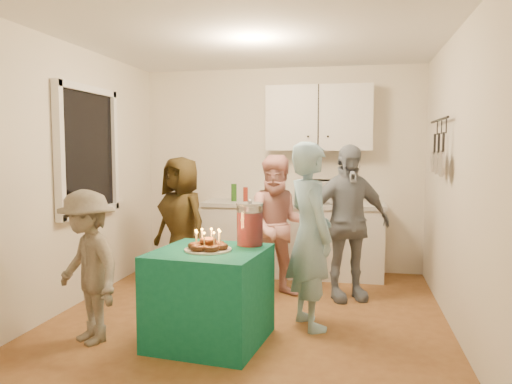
% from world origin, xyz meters
% --- Properties ---
extents(floor, '(4.00, 4.00, 0.00)m').
position_xyz_m(floor, '(0.00, 0.00, 0.00)').
color(floor, brown).
rests_on(floor, ground).
extents(ceiling, '(4.00, 4.00, 0.00)m').
position_xyz_m(ceiling, '(0.00, 0.00, 2.60)').
color(ceiling, white).
rests_on(ceiling, floor).
extents(back_wall, '(3.60, 3.60, 0.00)m').
position_xyz_m(back_wall, '(0.00, 2.00, 1.30)').
color(back_wall, silver).
rests_on(back_wall, floor).
extents(left_wall, '(4.00, 4.00, 0.00)m').
position_xyz_m(left_wall, '(-1.80, 0.00, 1.30)').
color(left_wall, silver).
rests_on(left_wall, floor).
extents(right_wall, '(4.00, 4.00, 0.00)m').
position_xyz_m(right_wall, '(1.80, 0.00, 1.30)').
color(right_wall, silver).
rests_on(right_wall, floor).
extents(window_night, '(0.04, 1.00, 1.20)m').
position_xyz_m(window_night, '(-1.77, 0.30, 1.55)').
color(window_night, black).
rests_on(window_night, left_wall).
extents(counter, '(2.20, 0.58, 0.86)m').
position_xyz_m(counter, '(0.20, 1.70, 0.43)').
color(counter, white).
rests_on(counter, floor).
extents(countertop, '(2.24, 0.62, 0.05)m').
position_xyz_m(countertop, '(0.20, 1.70, 0.89)').
color(countertop, beige).
rests_on(countertop, counter).
extents(upper_cabinet, '(1.30, 0.30, 0.80)m').
position_xyz_m(upper_cabinet, '(0.50, 1.85, 1.95)').
color(upper_cabinet, white).
rests_on(upper_cabinet, back_wall).
extents(pot_rack, '(0.12, 1.00, 0.60)m').
position_xyz_m(pot_rack, '(1.72, 0.70, 1.60)').
color(pot_rack, black).
rests_on(pot_rack, right_wall).
extents(microwave, '(0.57, 0.45, 0.28)m').
position_xyz_m(microwave, '(0.60, 1.70, 1.05)').
color(microwave, white).
rests_on(microwave, countertop).
extents(party_table, '(0.94, 0.94, 0.76)m').
position_xyz_m(party_table, '(-0.19, -0.61, 0.38)').
color(party_table, '#0F634A').
rests_on(party_table, floor).
extents(donut_cake, '(0.38, 0.38, 0.18)m').
position_xyz_m(donut_cake, '(-0.20, -0.63, 0.85)').
color(donut_cake, '#381C0C').
rests_on(donut_cake, party_table).
extents(punch_jar, '(0.22, 0.22, 0.34)m').
position_xyz_m(punch_jar, '(0.09, -0.35, 0.93)').
color(punch_jar, '#AE0D1A').
rests_on(punch_jar, party_table).
extents(man_birthday, '(0.64, 0.71, 1.63)m').
position_xyz_m(man_birthday, '(0.57, -0.09, 0.82)').
color(man_birthday, '#8EBACF').
rests_on(man_birthday, floor).
extents(woman_back_left, '(0.86, 0.77, 1.48)m').
position_xyz_m(woman_back_left, '(-0.95, 0.84, 0.74)').
color(woman_back_left, '#513E17').
rests_on(woman_back_left, floor).
extents(woman_back_center, '(0.85, 0.73, 1.51)m').
position_xyz_m(woman_back_center, '(0.17, 0.76, 0.75)').
color(woman_back_center, '#D67070').
rests_on(woman_back_center, floor).
extents(woman_back_right, '(1.03, 0.74, 1.62)m').
position_xyz_m(woman_back_right, '(0.87, 0.79, 0.81)').
color(woman_back_right, '#0E1D31').
rests_on(woman_back_right, floor).
extents(child_near_left, '(0.93, 0.83, 1.25)m').
position_xyz_m(child_near_left, '(-1.16, -0.81, 0.62)').
color(child_near_left, '#60584C').
rests_on(child_near_left, floor).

